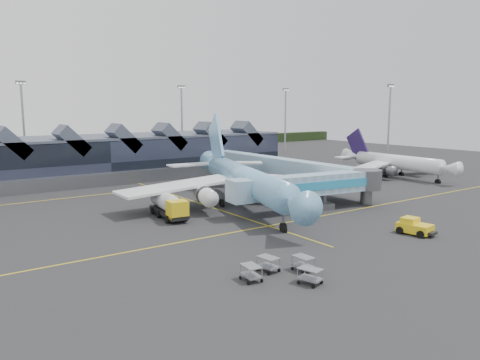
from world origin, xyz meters
TOP-DOWN VIEW (x-y plane):
  - ground at (0.00, 0.00)m, footprint 260.00×260.00m
  - taxi_stripes at (0.00, 10.00)m, footprint 120.00×60.00m
  - tree_line_far at (0.00, 110.00)m, footprint 260.00×4.00m
  - terminal at (-5.07, 47.35)m, footprint 90.00×22.25m
  - light_masts at (21.00, 62.80)m, footprint 132.40×42.56m
  - main_airliner at (5.11, 5.16)m, footprint 39.36×46.38m
  - regional_jet at (52.31, 11.01)m, footprint 29.30×31.95m
  - jet_bridge at (12.66, -4.65)m, footprint 27.53×7.64m
  - fuel_truck at (-8.81, 4.59)m, footprint 3.97×10.61m
  - pushback_tug at (12.70, -21.85)m, footprint 3.49×4.91m
  - baggage_carts at (-10.85, -23.80)m, footprint 7.35×7.11m

SIDE VIEW (x-z plane):
  - ground at x=0.00m, z-range 0.00..0.00m
  - taxi_stripes at x=0.00m, z-range 0.00..0.01m
  - baggage_carts at x=-10.85m, z-range 0.09..1.57m
  - pushback_tug at x=12.70m, z-range -0.10..1.94m
  - fuel_truck at x=-8.81m, z-range 0.21..3.74m
  - tree_line_far at x=0.00m, z-range 0.00..4.00m
  - regional_jet at x=52.31m, z-range -2.00..8.97m
  - jet_bridge at x=12.66m, z-range 1.04..6.91m
  - main_airliner at x=5.11m, z-range -3.15..12.13m
  - terminal at x=-5.07m, z-range -1.38..11.14m
  - light_masts at x=21.00m, z-range 1.26..23.71m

